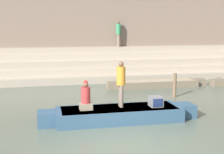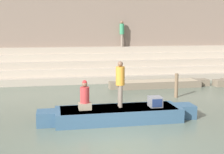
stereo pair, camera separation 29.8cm
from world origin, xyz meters
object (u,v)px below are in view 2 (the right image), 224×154
at_px(person_standing, 120,81).
at_px(rowboat_main, 118,114).
at_px(tv_set, 155,102).
at_px(person_on_steps, 122,32).
at_px(mooring_post, 176,85).
at_px(person_rowing, 85,98).
at_px(moored_boat_shore, 160,83).

bearing_deg(person_standing, rowboat_main, -132.00).
bearing_deg(tv_set, person_on_steps, 81.10).
bearing_deg(rowboat_main, mooring_post, 45.54).
relative_size(rowboat_main, person_on_steps, 3.30).
bearing_deg(rowboat_main, person_rowing, -176.46).
bearing_deg(moored_boat_shore, person_rowing, -131.70).
distance_m(mooring_post, person_on_steps, 7.29).
xyz_separation_m(person_rowing, moored_boat_shore, (4.71, 5.75, -0.70)).
distance_m(person_rowing, tv_set, 2.50).
height_order(person_rowing, person_on_steps, person_on_steps).
bearing_deg(mooring_post, person_on_steps, 99.42).
bearing_deg(mooring_post, moored_boat_shore, 87.77).
bearing_deg(person_on_steps, moored_boat_shore, 60.19).
xyz_separation_m(person_standing, person_on_steps, (2.22, 9.84, 1.55)).
xyz_separation_m(person_rowing, tv_set, (2.49, -0.08, -0.23)).
distance_m(rowboat_main, moored_boat_shore, 6.74).
bearing_deg(moored_boat_shore, mooring_post, -94.60).
xyz_separation_m(person_rowing, mooring_post, (4.61, 3.17, -0.33)).
bearing_deg(person_on_steps, person_standing, 31.20).
height_order(moored_boat_shore, mooring_post, mooring_post).
height_order(rowboat_main, person_rowing, person_rowing).
xyz_separation_m(rowboat_main, moored_boat_shore, (3.54, 5.74, -0.06)).
height_order(rowboat_main, person_on_steps, person_on_steps).
xyz_separation_m(moored_boat_shore, person_on_steps, (-1.23, 4.21, 2.77)).
distance_m(moored_boat_shore, person_on_steps, 5.19).
relative_size(rowboat_main, moored_boat_shore, 0.99).
bearing_deg(rowboat_main, person_on_steps, 79.91).
bearing_deg(person_standing, mooring_post, 38.01).
xyz_separation_m(rowboat_main, mooring_post, (3.44, 3.16, 0.31)).
height_order(person_standing, person_rowing, person_standing).
relative_size(person_standing, mooring_post, 1.43).
bearing_deg(moored_boat_shore, person_standing, -123.90).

